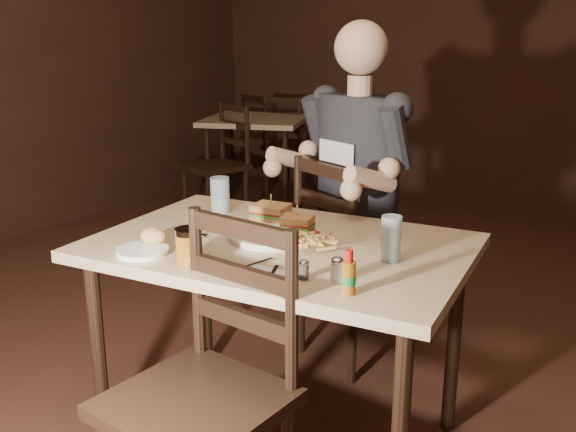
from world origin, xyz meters
The scene contains 24 objects.
room_shell centered at (0.00, 0.00, 1.40)m, with size 7.00×7.00×7.00m.
main_table centered at (-0.02, -0.08, 0.69)m, with size 1.35×0.98×0.77m.
bg_table centered at (-2.00, 2.50, 0.68)m, with size 1.03×1.03×0.77m.
chair_far centered at (-0.09, 0.63, 0.47)m, with size 0.43×0.48×0.94m, color black, non-canonical shape.
chair_near centered at (0.08, -0.65, 0.48)m, with size 0.44×0.49×0.96m, color black, non-canonical shape.
bg_chair_far centered at (-2.00, 3.05, 0.46)m, with size 0.42×0.46×0.91m, color black, non-canonical shape.
bg_chair_near centered at (-2.00, 1.95, 0.46)m, with size 0.42×0.46×0.92m, color black, non-canonical shape.
diner centered at (-0.11, 0.58, 1.00)m, with size 0.59×0.46×1.02m, color #28282D, non-canonical shape.
dinner_plate centered at (-0.06, -0.06, 0.78)m, with size 0.31×0.31×0.02m, color white.
sandwich_left centered at (-0.16, 0.07, 0.84)m, with size 0.13×0.11×0.11m, color #BE8548, non-canonical shape.
sandwich_right centered at (0.00, -0.01, 0.83)m, with size 0.10×0.09×0.09m, color #BE8548, non-canonical shape.
fries_pile centered at (0.10, -0.08, 0.81)m, with size 0.24×0.17×0.04m, color #EABB63, non-canonical shape.
ketchup_dollop centered at (0.06, 0.01, 0.79)m, with size 0.05×0.05×0.01m, color maroon.
glass_left centered at (-0.43, 0.10, 0.84)m, with size 0.08×0.08×0.14m, color silver.
glass_right centered at (0.37, -0.05, 0.84)m, with size 0.06×0.06×0.15m, color silver.
hot_sauce centered at (0.39, -0.35, 0.83)m, with size 0.04×0.04×0.13m, color #925210, non-canonical shape.
salt_shaker centered at (0.32, -0.29, 0.80)m, with size 0.04×0.04×0.07m, color white, non-canonical shape.
pepper_shaker centered at (0.23, -0.33, 0.80)m, with size 0.03×0.03×0.05m, color #38332D, non-canonical shape.
syrup_dispenser centered at (-0.14, -0.40, 0.82)m, with size 0.09×0.09×0.11m, color #925210, non-canonical shape.
napkin centered at (0.12, -0.37, 0.77)m, with size 0.14×0.13×0.00m, color white.
knife centered at (0.15, -0.38, 0.78)m, with size 0.01×0.20×0.00m, color silver.
fork centered at (0.04, -0.32, 0.78)m, with size 0.01×0.16×0.01m, color silver.
side_plate centered at (-0.32, -0.43, 0.78)m, with size 0.17×0.17×0.01m, color white.
bread_roll centered at (-0.34, -0.36, 0.81)m, with size 0.09×0.08×0.06m, color tan.
Camera 1 is at (1.14, -1.80, 1.46)m, focal length 40.00 mm.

